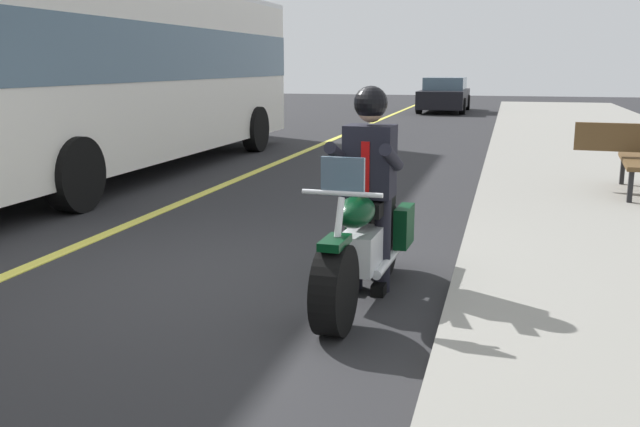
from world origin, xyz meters
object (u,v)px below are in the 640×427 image
object	(u,v)px
motorcycle_main	(363,245)
bus_near	(118,67)
rider_main	(369,171)
car_silver	(445,95)

from	to	relation	value
motorcycle_main	bus_near	world-z (taller)	bus_near
motorcycle_main	bus_near	size ratio (longest dim) A/B	0.20
motorcycle_main	rider_main	xyz separation A→B (m)	(-0.19, 0.00, 0.58)
motorcycle_main	rider_main	distance (m)	0.61
car_silver	motorcycle_main	bearing A→B (deg)	3.60
motorcycle_main	car_silver	distance (m)	24.08
rider_main	bus_near	size ratio (longest dim) A/B	0.16
bus_near	car_silver	bearing A→B (deg)	167.64
rider_main	car_silver	size ratio (longest dim) A/B	0.38
bus_near	car_silver	world-z (taller)	bus_near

